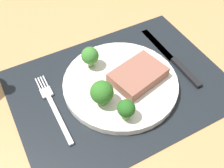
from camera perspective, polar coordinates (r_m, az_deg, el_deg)
ground_plane at (r=62.37cm, az=1.72°, el=-1.38°), size 140.00×110.00×3.00cm
placemat at (r=61.09cm, az=1.76°, el=-0.42°), size 47.17×34.72×0.30cm
plate at (r=60.36cm, az=1.78°, el=0.16°), size 25.48×25.48×1.60cm
steak at (r=59.53cm, az=5.48°, el=1.88°), size 13.08×10.51×2.39cm
broccoli_near_steak at (r=51.94cm, az=3.01°, el=-5.27°), size 3.57×3.57×4.64cm
broccoli_center at (r=60.88cm, az=-4.64°, el=5.92°), size 3.95×3.95×5.17cm
broccoli_back_left at (r=53.62cm, az=-2.15°, el=-1.80°), size 4.75×4.75×5.69cm
fork at (r=58.41cm, az=-12.22°, el=-4.70°), size 2.40×19.20×0.50cm
knife at (r=67.64cm, az=12.97°, el=4.88°), size 1.80×23.00×0.80cm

